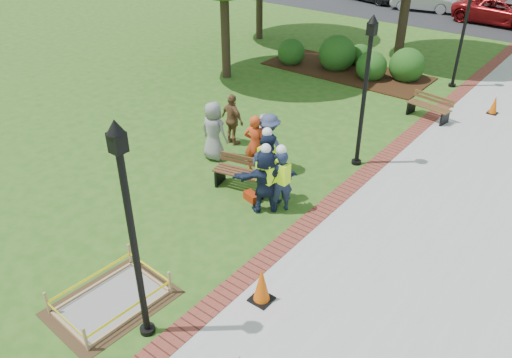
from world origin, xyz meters
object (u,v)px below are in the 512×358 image
Objects in this scene: wet_concrete_pad at (110,294)px; bench_near at (243,180)px; hivis_worker_b at (281,178)px; hivis_worker_c at (267,165)px; hivis_worker_a at (266,178)px; lamp_near at (130,222)px.

bench_near reaches higher than wet_concrete_pad.
hivis_worker_b is 0.61m from hivis_worker_c.
wet_concrete_pad is 4.50m from hivis_worker_a.
hivis_worker_a reaches higher than wet_concrete_pad.
lamp_near is at bearing -81.50° from hivis_worker_a.
hivis_worker_b is (1.35, -0.19, 0.63)m from bench_near.
hivis_worker_b is (-0.39, 4.71, -1.58)m from lamp_near.
hivis_worker_b is at bearing 41.23° from hivis_worker_a.
bench_near is at bearing -179.45° from hivis_worker_c.
hivis_worker_b reaches higher than bench_near.
hivis_worker_c is at bearing 101.07° from lamp_near.
hivis_worker_a is at bearing 98.50° from lamp_near.
hivis_worker_a reaches higher than hivis_worker_b.
hivis_worker_a is 1.02× the size of hivis_worker_b.
bench_near is 1.33m from hivis_worker_a.
lamp_near is 4.78m from hivis_worker_a.
hivis_worker_a is at bearing 84.48° from wet_concrete_pad.
hivis_worker_c reaches higher than hivis_worker_b.
hivis_worker_c is (-0.96, 4.91, -1.48)m from lamp_near.
bench_near is 0.89× the size of hivis_worker_a.
hivis_worker_c reaches higher than hivis_worker_a.
wet_concrete_pad is 0.56× the size of lamp_near.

